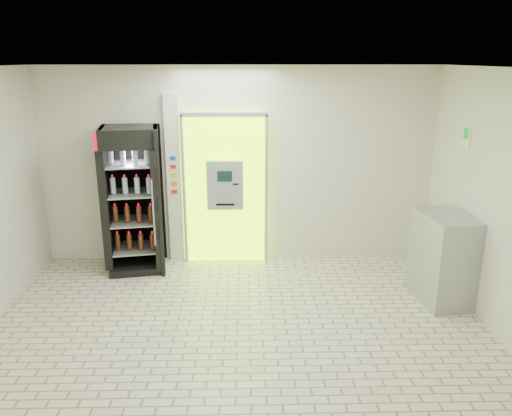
{
  "coord_description": "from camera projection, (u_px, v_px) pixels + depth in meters",
  "views": [
    {
      "loc": [
        0.1,
        -5.01,
        3.1
      ],
      "look_at": [
        0.24,
        1.2,
        1.22
      ],
      "focal_mm": 35.0,
      "sensor_mm": 36.0,
      "label": 1
    }
  ],
  "objects": [
    {
      "name": "ground",
      "position": [
        237.0,
        341.0,
        5.69
      ],
      "size": [
        6.0,
        6.0,
        0.0
      ],
      "primitive_type": "plane",
      "color": "beige",
      "rests_on": "ground"
    },
    {
      "name": "room_shell",
      "position": [
        235.0,
        184.0,
        5.15
      ],
      "size": [
        6.0,
        6.0,
        6.0
      ],
      "color": "silver",
      "rests_on": "ground"
    },
    {
      "name": "atm_assembly",
      "position": [
        225.0,
        189.0,
        7.65
      ],
      "size": [
        1.3,
        0.24,
        2.33
      ],
      "color": "#91F100",
      "rests_on": "ground"
    },
    {
      "name": "pillar",
      "position": [
        174.0,
        180.0,
        7.63
      ],
      "size": [
        0.22,
        0.11,
        2.6
      ],
      "color": "silver",
      "rests_on": "ground"
    },
    {
      "name": "beverage_cooler",
      "position": [
        134.0,
        202.0,
        7.4
      ],
      "size": [
        0.92,
        0.87,
        2.16
      ],
      "rotation": [
        0.0,
        0.0,
        0.17
      ],
      "color": "black",
      "rests_on": "ground"
    },
    {
      "name": "steel_cabinet",
      "position": [
        444.0,
        258.0,
        6.51
      ],
      "size": [
        0.7,
        0.95,
        1.18
      ],
      "rotation": [
        0.0,
        0.0,
        0.12
      ],
      "color": "#999CA0",
      "rests_on": "ground"
    },
    {
      "name": "exit_sign",
      "position": [
        467.0,
        136.0,
        6.48
      ],
      "size": [
        0.02,
        0.22,
        0.26
      ],
      "color": "white",
      "rests_on": "room_shell"
    }
  ]
}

